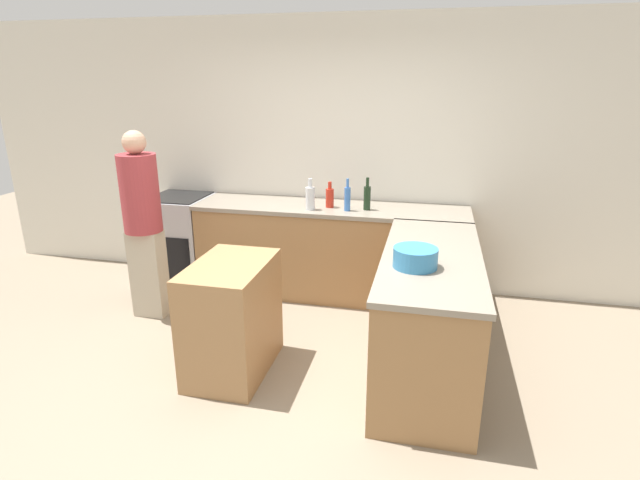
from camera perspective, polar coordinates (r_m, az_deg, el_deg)
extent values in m
plane|color=gray|center=(3.67, -4.81, -17.09)|extent=(14.00, 14.00, 0.00)
cube|color=silver|center=(5.14, 2.10, 9.51)|extent=(8.00, 0.06, 2.70)
cube|color=olive|center=(5.02, 1.20, -1.41)|extent=(2.64, 0.65, 0.88)
cube|color=gray|center=(4.88, 1.24, 3.69)|extent=(2.67, 0.68, 0.04)
cube|color=olive|center=(3.81, 12.22, -8.42)|extent=(0.66, 1.77, 0.88)
cube|color=gray|center=(3.63, 12.69, -1.89)|extent=(0.69, 1.80, 0.04)
cube|color=#ADADB2|center=(5.57, -15.52, 0.11)|extent=(0.60, 0.64, 0.92)
cube|color=black|center=(5.34, -17.01, -2.34)|extent=(0.50, 0.01, 0.52)
cube|color=black|center=(5.45, -15.93, 4.78)|extent=(0.55, 0.59, 0.01)
cube|color=#997047|center=(3.78, -10.02, -8.75)|extent=(0.52, 0.81, 0.85)
cylinder|color=teal|center=(3.33, 10.84, -1.98)|extent=(0.29, 0.29, 0.13)
cylinder|color=black|center=(4.73, 5.40, 4.77)|extent=(0.07, 0.07, 0.22)
cylinder|color=black|center=(4.70, 5.46, 6.60)|extent=(0.03, 0.03, 0.09)
cylinder|color=#386BB7|center=(4.68, 3.15, 4.68)|extent=(0.06, 0.06, 0.22)
cylinder|color=#386BB7|center=(4.65, 3.18, 6.51)|extent=(0.03, 0.03, 0.09)
cylinder|color=red|center=(4.81, 1.18, 4.81)|extent=(0.08, 0.08, 0.18)
cylinder|color=red|center=(4.78, 1.19, 6.26)|extent=(0.04, 0.04, 0.07)
cylinder|color=silver|center=(4.72, -1.12, 4.77)|extent=(0.09, 0.09, 0.21)
cylinder|color=silver|center=(4.69, -1.13, 6.53)|extent=(0.04, 0.04, 0.08)
cube|color=#ADA38E|center=(4.83, -18.96, -3.63)|extent=(0.30, 0.18, 0.81)
cylinder|color=#993338|center=(4.62, -19.89, 5.03)|extent=(0.33, 0.33, 0.68)
sphere|color=tan|center=(4.55, -20.49, 10.44)|extent=(0.20, 0.20, 0.20)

